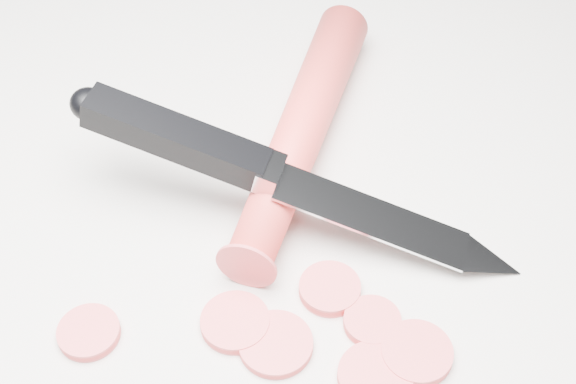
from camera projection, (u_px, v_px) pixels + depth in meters
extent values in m
plane|color=beige|center=(269.00, 248.00, 0.46)|extent=(2.40, 2.40, 0.00)
cylinder|color=red|center=(302.00, 129.00, 0.50)|extent=(0.13, 0.21, 0.03)
cylinder|color=#D9454A|center=(235.00, 322.00, 0.42)|extent=(0.04, 0.04, 0.01)
cylinder|color=#D9454A|center=(330.00, 289.00, 0.44)|extent=(0.03, 0.03, 0.01)
cylinder|color=#D9454A|center=(375.00, 376.00, 0.40)|extent=(0.04, 0.04, 0.01)
cylinder|color=#D9454A|center=(372.00, 322.00, 0.42)|extent=(0.03, 0.03, 0.01)
cylinder|color=#D9454A|center=(417.00, 353.00, 0.41)|extent=(0.04, 0.04, 0.01)
cylinder|color=#D9454A|center=(276.00, 344.00, 0.42)|extent=(0.04, 0.04, 0.01)
cylinder|color=#D9454A|center=(89.00, 332.00, 0.42)|extent=(0.03, 0.03, 0.01)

